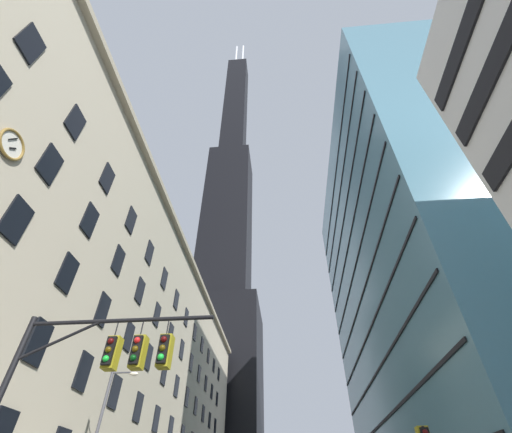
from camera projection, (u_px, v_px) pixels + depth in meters
The scene contains 5 objects.
station_building at pixel (117, 364), 39.80m from camera, with size 14.51×74.20×29.06m.
dark_skyscraper at pixel (225, 253), 111.85m from camera, with size 22.65×22.65×224.49m.
glass_office_midrise at pixel (435, 274), 41.09m from camera, with size 19.08×40.59×46.20m.
traffic_signal_mast at pixel (98, 370), 10.80m from camera, with size 6.68×0.63×6.61m.
street_lamppost at pixel (101, 432), 19.06m from camera, with size 1.77×0.32×8.00m.
Camera 1 is at (2.00, -8.71, 1.54)m, focal length 23.85 mm.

